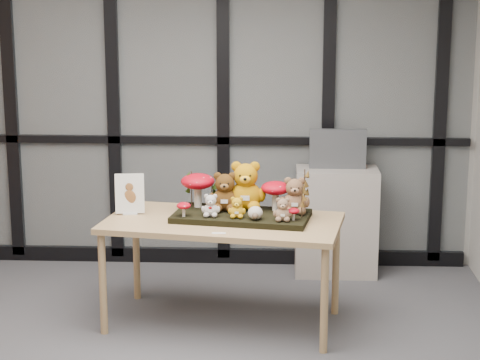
{
  "coord_description": "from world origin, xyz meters",
  "views": [
    {
      "loc": [
        0.91,
        -4.53,
        2.29
      ],
      "look_at": [
        0.65,
        1.08,
        1.03
      ],
      "focal_mm": 65.0,
      "sensor_mm": 36.0,
      "label": 1
    }
  ],
  "objects_px": {
    "bear_white_bow": "(211,204)",
    "bear_beige_small": "(283,208)",
    "bear_brown_medium": "(225,189)",
    "sign_holder": "(130,196)",
    "bear_tan_back": "(295,193)",
    "mushroom_back_left": "(198,189)",
    "mushroom_front_right": "(293,214)",
    "cabinet": "(336,222)",
    "mushroom_front_left": "(184,209)",
    "mushroom_back_right": "(276,194)",
    "plush_cream_hedgehog": "(255,212)",
    "bear_small_yellow": "(237,206)",
    "diorama_tray": "(241,216)",
    "monitor": "(338,149)",
    "display_table": "(223,230)",
    "bear_pooh_yellow": "(246,183)"
  },
  "relations": [
    {
      "from": "display_table",
      "to": "sign_holder",
      "type": "relative_size",
      "value": 5.91
    },
    {
      "from": "display_table",
      "to": "mushroom_back_right",
      "type": "xyz_separation_m",
      "value": [
        0.36,
        0.14,
        0.22
      ]
    },
    {
      "from": "plush_cream_hedgehog",
      "to": "monitor",
      "type": "relative_size",
      "value": 0.22
    },
    {
      "from": "bear_brown_medium",
      "to": "mushroom_back_right",
      "type": "distance_m",
      "value": 0.35
    },
    {
      "from": "bear_tan_back",
      "to": "bear_white_bow",
      "type": "relative_size",
      "value": 1.62
    },
    {
      "from": "bear_tan_back",
      "to": "sign_holder",
      "type": "xyz_separation_m",
      "value": [
        -1.14,
        0.06,
        -0.04
      ]
    },
    {
      "from": "bear_brown_medium",
      "to": "mushroom_back_left",
      "type": "xyz_separation_m",
      "value": [
        -0.19,
        0.08,
        -0.02
      ]
    },
    {
      "from": "bear_white_bow",
      "to": "bear_beige_small",
      "type": "relative_size",
      "value": 0.99
    },
    {
      "from": "bear_tan_back",
      "to": "mushroom_back_left",
      "type": "distance_m",
      "value": 0.68
    },
    {
      "from": "mushroom_front_right",
      "to": "bear_white_bow",
      "type": "bearing_deg",
      "value": 171.96
    },
    {
      "from": "diorama_tray",
      "to": "mushroom_front_left",
      "type": "xyz_separation_m",
      "value": [
        -0.38,
        -0.1,
        0.07
      ]
    },
    {
      "from": "display_table",
      "to": "bear_brown_medium",
      "type": "relative_size",
      "value": 5.76
    },
    {
      "from": "display_table",
      "to": "cabinet",
      "type": "relative_size",
      "value": 1.95
    },
    {
      "from": "bear_beige_small",
      "to": "monitor",
      "type": "relative_size",
      "value": 0.38
    },
    {
      "from": "bear_pooh_yellow",
      "to": "mushroom_front_right",
      "type": "relative_size",
      "value": 4.07
    },
    {
      "from": "bear_small_yellow",
      "to": "plush_cream_hedgehog",
      "type": "relative_size",
      "value": 1.58
    },
    {
      "from": "plush_cream_hedgehog",
      "to": "mushroom_front_right",
      "type": "bearing_deg",
      "value": 7.3
    },
    {
      "from": "bear_brown_medium",
      "to": "plush_cream_hedgehog",
      "type": "distance_m",
      "value": 0.33
    },
    {
      "from": "plush_cream_hedgehog",
      "to": "cabinet",
      "type": "bearing_deg",
      "value": 72.94
    },
    {
      "from": "bear_pooh_yellow",
      "to": "bear_tan_back",
      "type": "xyz_separation_m",
      "value": [
        0.34,
        -0.08,
        -0.05
      ]
    },
    {
      "from": "bear_pooh_yellow",
      "to": "bear_white_bow",
      "type": "height_order",
      "value": "bear_pooh_yellow"
    },
    {
      "from": "bear_brown_medium",
      "to": "mushroom_front_left",
      "type": "xyz_separation_m",
      "value": [
        -0.27,
        -0.18,
        -0.09
      ]
    },
    {
      "from": "bear_brown_medium",
      "to": "mushroom_front_right",
      "type": "relative_size",
      "value": 3.23
    },
    {
      "from": "mushroom_back_left",
      "to": "mushroom_front_right",
      "type": "xyz_separation_m",
      "value": [
        0.66,
        -0.33,
        -0.08
      ]
    },
    {
      "from": "bear_brown_medium",
      "to": "sign_holder",
      "type": "bearing_deg",
      "value": -171.21
    },
    {
      "from": "display_table",
      "to": "bear_white_bow",
      "type": "height_order",
      "value": "bear_white_bow"
    },
    {
      "from": "bear_beige_small",
      "to": "monitor",
      "type": "distance_m",
      "value": 1.35
    },
    {
      "from": "diorama_tray",
      "to": "sign_holder",
      "type": "bearing_deg",
      "value": -177.01
    },
    {
      "from": "bear_small_yellow",
      "to": "mushroom_front_left",
      "type": "distance_m",
      "value": 0.36
    },
    {
      "from": "diorama_tray",
      "to": "bear_white_bow",
      "type": "distance_m",
      "value": 0.24
    },
    {
      "from": "diorama_tray",
      "to": "monitor",
      "type": "bearing_deg",
      "value": 66.51
    },
    {
      "from": "bear_pooh_yellow",
      "to": "bear_small_yellow",
      "type": "height_order",
      "value": "bear_pooh_yellow"
    },
    {
      "from": "bear_brown_medium",
      "to": "cabinet",
      "type": "bearing_deg",
      "value": 59.8
    },
    {
      "from": "display_table",
      "to": "bear_small_yellow",
      "type": "height_order",
      "value": "bear_small_yellow"
    },
    {
      "from": "mushroom_back_right",
      "to": "plush_cream_hedgehog",
      "type": "bearing_deg",
      "value": -117.68
    },
    {
      "from": "mushroom_front_right",
      "to": "display_table",
      "type": "bearing_deg",
      "value": 165.61
    },
    {
      "from": "bear_brown_medium",
      "to": "mushroom_back_right",
      "type": "relative_size",
      "value": 1.32
    },
    {
      "from": "bear_pooh_yellow",
      "to": "plush_cream_hedgehog",
      "type": "relative_size",
      "value": 3.75
    },
    {
      "from": "bear_brown_medium",
      "to": "bear_beige_small",
      "type": "xyz_separation_m",
      "value": [
        0.4,
        -0.25,
        -0.06
      ]
    },
    {
      "from": "bear_brown_medium",
      "to": "bear_tan_back",
      "type": "xyz_separation_m",
      "value": [
        0.48,
        -0.05,
        -0.01
      ]
    },
    {
      "from": "bear_beige_small",
      "to": "mushroom_front_right",
      "type": "xyz_separation_m",
      "value": [
        0.07,
        0.01,
        -0.04
      ]
    },
    {
      "from": "diorama_tray",
      "to": "mushroom_front_right",
      "type": "distance_m",
      "value": 0.39
    },
    {
      "from": "bear_small_yellow",
      "to": "bear_white_bow",
      "type": "bearing_deg",
      "value": -178.47
    },
    {
      "from": "bear_small_yellow",
      "to": "mushroom_back_right",
      "type": "height_order",
      "value": "mushroom_back_right"
    },
    {
      "from": "bear_tan_back",
      "to": "mushroom_back_right",
      "type": "distance_m",
      "value": 0.15
    },
    {
      "from": "bear_tan_back",
      "to": "bear_beige_small",
      "type": "bearing_deg",
      "value": -102.03
    },
    {
      "from": "diorama_tray",
      "to": "cabinet",
      "type": "xyz_separation_m",
      "value": [
        0.71,
        1.08,
        -0.33
      ]
    },
    {
      "from": "diorama_tray",
      "to": "bear_pooh_yellow",
      "type": "relative_size",
      "value": 2.46
    },
    {
      "from": "mushroom_front_left",
      "to": "bear_tan_back",
      "type": "bearing_deg",
      "value": 10.04
    },
    {
      "from": "mushroom_back_left",
      "to": "mushroom_front_right",
      "type": "relative_size",
      "value": 2.88
    }
  ]
}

